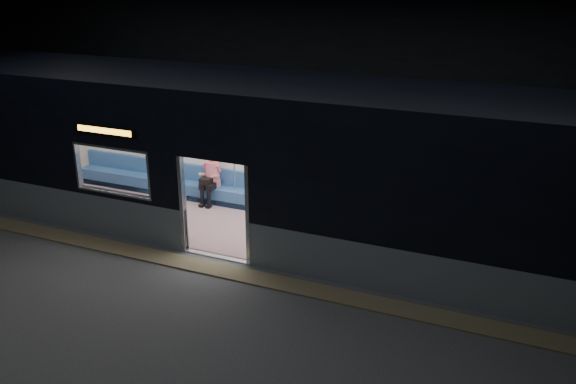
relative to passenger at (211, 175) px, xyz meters
The scene contains 7 objects.
station_floor 3.94m from the passenger, 66.46° to the right, with size 24.00×14.00×0.01m, color #47494C.
station_envelope 4.84m from the passenger, 66.46° to the right, with size 24.00×14.00×5.00m.
tactile_strip 3.45m from the passenger, 62.73° to the right, with size 22.80×0.50×0.03m, color #8C7F59.
metro_car 2.14m from the passenger, 33.04° to the right, with size 18.00×3.04×3.35m.
passenger is the anchor object (origin of this frame).
handbag 0.22m from the passenger, 101.76° to the right, with size 0.27×0.23×0.13m, color black.
transit_map 4.57m from the passenger, ahead, with size 0.98×0.03×0.64m, color white.
Camera 1 is at (5.71, -8.51, 5.55)m, focal length 38.00 mm.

